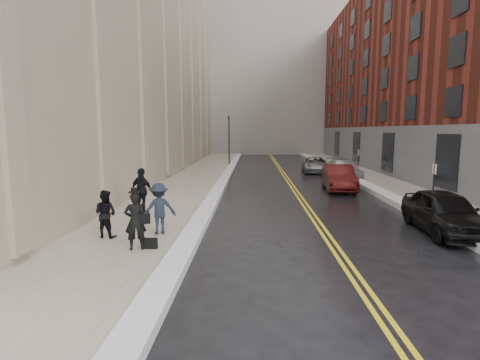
# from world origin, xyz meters

# --- Properties ---
(ground) EXTENTS (160.00, 160.00, 0.00)m
(ground) POSITION_xyz_m (0.00, 0.00, 0.00)
(ground) COLOR black
(ground) RESTS_ON ground
(sidewalk_left) EXTENTS (4.00, 64.00, 0.15)m
(sidewalk_left) POSITION_xyz_m (-4.50, 16.00, 0.07)
(sidewalk_left) COLOR gray
(sidewalk_left) RESTS_ON ground
(sidewalk_right) EXTENTS (3.00, 64.00, 0.15)m
(sidewalk_right) POSITION_xyz_m (9.00, 16.00, 0.07)
(sidewalk_right) COLOR gray
(sidewalk_right) RESTS_ON ground
(lane_stripe_a) EXTENTS (0.12, 64.00, 0.01)m
(lane_stripe_a) POSITION_xyz_m (2.38, 16.00, 0.00)
(lane_stripe_a) COLOR gold
(lane_stripe_a) RESTS_ON ground
(lane_stripe_b) EXTENTS (0.12, 64.00, 0.01)m
(lane_stripe_b) POSITION_xyz_m (2.62, 16.00, 0.00)
(lane_stripe_b) COLOR gold
(lane_stripe_b) RESTS_ON ground
(snow_ridge_left) EXTENTS (0.70, 60.80, 0.26)m
(snow_ridge_left) POSITION_xyz_m (-2.20, 16.00, 0.13)
(snow_ridge_left) COLOR silver
(snow_ridge_left) RESTS_ON ground
(snow_ridge_right) EXTENTS (0.85, 60.80, 0.30)m
(snow_ridge_right) POSITION_xyz_m (7.15, 16.00, 0.15)
(snow_ridge_right) COLOR silver
(snow_ridge_right) RESTS_ON ground
(building_right) EXTENTS (14.00, 50.00, 18.00)m
(building_right) POSITION_xyz_m (17.50, 23.00, 9.00)
(building_right) COLOR maroon
(building_right) RESTS_ON ground
(tower_far_right) EXTENTS (22.00, 18.00, 44.00)m
(tower_far_right) POSITION_xyz_m (14.00, 66.00, 22.00)
(tower_far_right) COLOR slate
(tower_far_right) RESTS_ON ground
(tower_far_left) EXTENTS (22.00, 18.00, 60.00)m
(tower_far_left) POSITION_xyz_m (-12.00, 72.00, 30.00)
(tower_far_left) COLOR slate
(tower_far_left) RESTS_ON ground
(traffic_signal) EXTENTS (0.18, 0.15, 5.20)m
(traffic_signal) POSITION_xyz_m (-2.60, 30.00, 3.08)
(traffic_signal) COLOR black
(traffic_signal) RESTS_ON ground
(parking_sign_near) EXTENTS (0.06, 0.35, 2.23)m
(parking_sign_near) POSITION_xyz_m (7.90, 8.00, 1.36)
(parking_sign_near) COLOR black
(parking_sign_near) RESTS_ON ground
(parking_sign_far) EXTENTS (0.06, 0.35, 2.23)m
(parking_sign_far) POSITION_xyz_m (7.90, 20.00, 1.36)
(parking_sign_far) COLOR black
(parking_sign_far) RESTS_ON ground
(car_black) EXTENTS (2.07, 4.66, 1.56)m
(car_black) POSITION_xyz_m (6.80, 4.76, 0.78)
(car_black) COLOR black
(car_black) RESTS_ON ground
(car_maroon) EXTENTS (2.00, 4.86, 1.57)m
(car_maroon) POSITION_xyz_m (5.20, 14.48, 0.78)
(car_maroon) COLOR #400D0B
(car_maroon) RESTS_ON ground
(car_silver_near) EXTENTS (2.13, 5.09, 1.47)m
(car_silver_near) POSITION_xyz_m (6.80, 20.07, 0.73)
(car_silver_near) COLOR #AEB0B6
(car_silver_near) RESTS_ON ground
(car_silver_far) EXTENTS (2.51, 4.94, 1.34)m
(car_silver_far) POSITION_xyz_m (5.43, 24.39, 0.67)
(car_silver_far) COLOR gray
(car_silver_far) RESTS_ON ground
(pedestrian_main) EXTENTS (0.72, 0.57, 1.74)m
(pedestrian_main) POSITION_xyz_m (-3.61, 2.05, 1.02)
(pedestrian_main) COLOR black
(pedestrian_main) RESTS_ON sidewalk_left
(pedestrian_a) EXTENTS (0.91, 0.79, 1.59)m
(pedestrian_a) POSITION_xyz_m (-5.03, 3.33, 0.95)
(pedestrian_a) COLOR black
(pedestrian_a) RESTS_ON sidewalk_left
(pedestrian_b) EXTENTS (1.30, 1.03, 1.76)m
(pedestrian_b) POSITION_xyz_m (-3.34, 3.81, 1.03)
(pedestrian_b) COLOR black
(pedestrian_b) RESTS_ON sidewalk_left
(pedestrian_c) EXTENTS (1.25, 0.92, 1.97)m
(pedestrian_c) POSITION_xyz_m (-4.85, 6.89, 1.13)
(pedestrian_c) COLOR black
(pedestrian_c) RESTS_ON sidewalk_left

